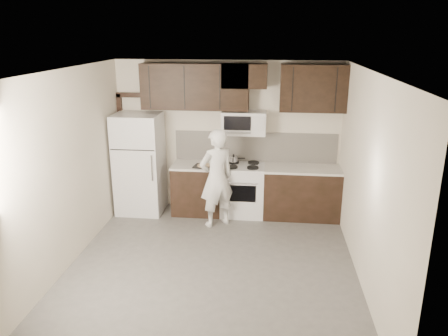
% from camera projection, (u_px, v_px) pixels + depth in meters
% --- Properties ---
extents(floor, '(4.50, 4.50, 0.00)m').
position_uv_depth(floor, '(212.00, 267.00, 6.13)').
color(floor, '#54524F').
rests_on(floor, ground).
extents(back_wall, '(4.00, 0.00, 4.00)m').
position_uv_depth(back_wall, '(228.00, 137.00, 7.86)').
color(back_wall, beige).
rests_on(back_wall, ground).
extents(ceiling, '(4.50, 4.50, 0.00)m').
position_uv_depth(ceiling, '(210.00, 71.00, 5.32)').
color(ceiling, white).
rests_on(ceiling, back_wall).
extents(counter_run, '(2.95, 0.64, 0.91)m').
position_uv_depth(counter_run, '(260.00, 191.00, 7.77)').
color(counter_run, black).
rests_on(counter_run, floor).
extents(stove, '(0.76, 0.66, 0.94)m').
position_uv_depth(stove, '(243.00, 190.00, 7.80)').
color(stove, silver).
rests_on(stove, floor).
extents(backsplash, '(2.90, 0.02, 0.54)m').
position_uv_depth(backsplash, '(255.00, 147.00, 7.85)').
color(backsplash, beige).
rests_on(backsplash, counter_run).
extents(upper_cabinets, '(3.48, 0.35, 0.78)m').
position_uv_depth(upper_cabinets, '(239.00, 86.00, 7.39)').
color(upper_cabinets, black).
rests_on(upper_cabinets, back_wall).
extents(microwave, '(0.76, 0.42, 0.40)m').
position_uv_depth(microwave, '(244.00, 123.00, 7.55)').
color(microwave, silver).
rests_on(microwave, upper_cabinets).
extents(refrigerator, '(0.80, 0.76, 1.80)m').
position_uv_depth(refrigerator, '(140.00, 164.00, 7.81)').
color(refrigerator, silver).
rests_on(refrigerator, floor).
extents(door_trim, '(0.50, 0.08, 2.12)m').
position_uv_depth(door_trim, '(124.00, 140.00, 8.05)').
color(door_trim, black).
rests_on(door_trim, floor).
extents(saucepan, '(0.29, 0.17, 0.16)m').
position_uv_depth(saucepan, '(234.00, 159.00, 7.81)').
color(saucepan, silver).
rests_on(saucepan, stove).
extents(baking_tray, '(0.39, 0.32, 0.02)m').
position_uv_depth(baking_tray, '(204.00, 166.00, 7.59)').
color(baking_tray, black).
rests_on(baking_tray, counter_run).
extents(pizza, '(0.27, 0.27, 0.02)m').
position_uv_depth(pizza, '(204.00, 165.00, 7.59)').
color(pizza, beige).
rests_on(pizza, baking_tray).
extents(person, '(0.73, 0.68, 1.67)m').
position_uv_depth(person, '(217.00, 178.00, 7.24)').
color(person, silver).
rests_on(person, floor).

